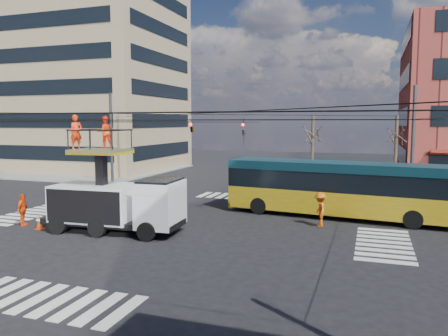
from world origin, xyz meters
TOP-DOWN VIEW (x-y plane):
  - ground at (0.00, 0.00)m, footprint 120.00×120.00m
  - sidewalk_nw at (-21.00, 21.00)m, footprint 18.00×18.00m
  - crosswalks at (0.00, 0.00)m, footprint 22.40×22.40m
  - building_tower at (-21.98, 23.98)m, footprint 18.06×16.06m
  - overhead_network at (-0.07, 0.40)m, footprint 24.24×24.24m
  - tree_a at (5.00, 13.50)m, footprint 2.00×2.00m
  - tree_b at (11.00, 13.50)m, footprint 2.00×2.00m
  - utility_truck at (-2.66, -1.94)m, footprint 7.11×2.93m
  - city_bus at (7.71, 5.13)m, footprint 13.37×4.16m
  - traffic_cone at (-6.74, -2.77)m, footprint 0.36×0.36m
  - worker_ground at (-8.13, -2.42)m, footprint 0.71×1.09m
  - flagger at (6.86, 2.49)m, footprint 0.98×1.32m

SIDE VIEW (x-z plane):
  - ground at x=0.00m, z-range 0.00..0.00m
  - crosswalks at x=0.00m, z-range 0.00..0.02m
  - sidewalk_nw at x=-21.00m, z-range 0.00..0.12m
  - traffic_cone at x=-6.74m, z-range 0.00..0.77m
  - worker_ground at x=-8.13m, z-range 0.00..1.72m
  - flagger at x=6.86m, z-range 0.00..1.82m
  - city_bus at x=7.71m, z-range 0.13..3.33m
  - utility_truck at x=-2.66m, z-range -0.95..4.91m
  - overhead_network at x=-0.07m, z-range 0.29..8.29m
  - tree_a at x=5.00m, z-range 1.63..7.63m
  - tree_b at x=11.00m, z-range 1.63..7.63m
  - building_tower at x=-21.98m, z-range 0.00..30.00m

